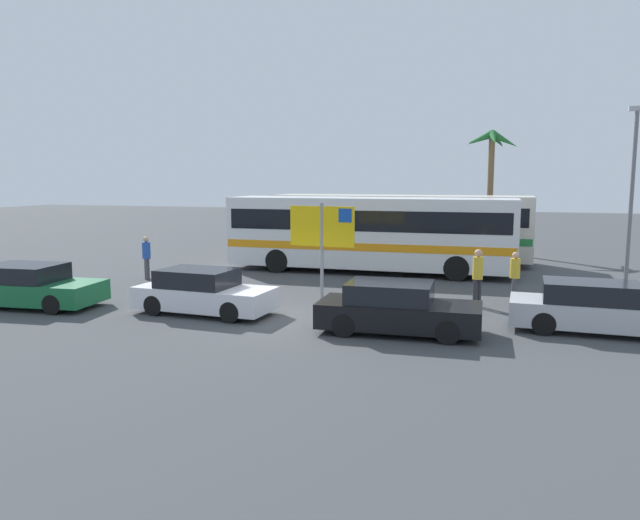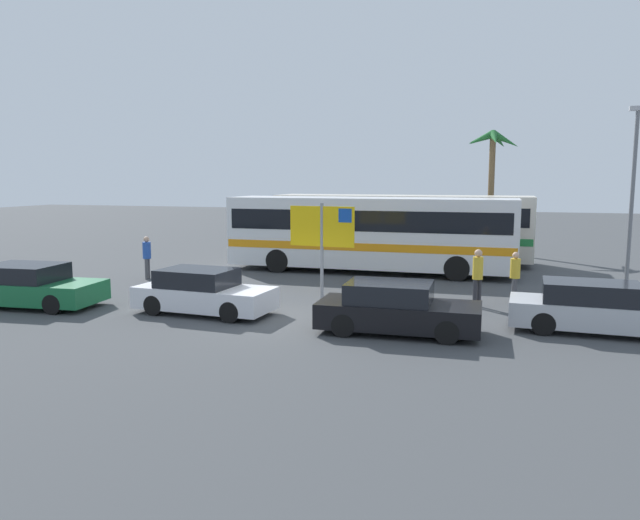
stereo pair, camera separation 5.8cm
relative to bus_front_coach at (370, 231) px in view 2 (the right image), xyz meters
name	(u,v)px [view 2 (the right image)]	position (x,y,z in m)	size (l,w,h in m)	color
ground	(285,320)	(-0.45, -9.26, -1.78)	(120.00, 120.00, 0.00)	#424447
bus_front_coach	(370,231)	(0.00, 0.00, 0.00)	(12.05, 2.70, 3.17)	white
bus_rear_coach	(401,225)	(0.71, 3.68, 0.00)	(12.05, 2.70, 3.17)	silver
ferry_sign	(323,230)	(-0.15, -6.43, 0.54)	(2.20, 0.23, 3.20)	gray
car_silver	(598,309)	(7.85, -8.26, -1.15)	(4.60, 1.81, 1.32)	#B7BABF
car_white	(203,292)	(-3.05, -9.20, -1.15)	(4.20, 1.98, 1.32)	silver
car_black	(396,309)	(2.83, -9.80, -1.15)	(4.20, 1.83, 1.32)	black
car_green	(30,286)	(-8.71, -9.89, -1.15)	(4.45, 2.24, 1.32)	#196638
pedestrian_near_sign	(515,273)	(5.82, -4.87, -0.82)	(0.32, 0.32, 1.65)	#4C4C51
pedestrian_by_bus	(147,254)	(-8.09, -4.33, -0.78)	(0.32, 0.32, 1.70)	#4C4C51
pedestrian_crossing_lot	(478,273)	(4.70, -5.93, -0.71)	(0.32, 0.32, 1.81)	#2D2D33
lamp_post_left_side	(633,191)	(9.71, -1.40, 1.77)	(0.56, 0.20, 6.47)	slate
palm_tree_seaside	(492,157)	(4.67, 8.82, 3.35)	(2.87, 2.88, 6.53)	brown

